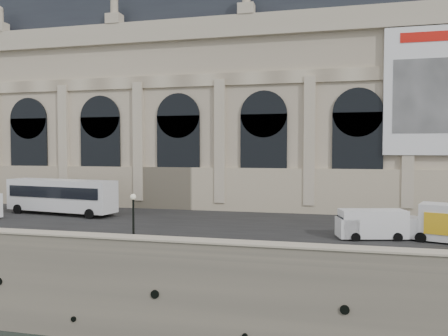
% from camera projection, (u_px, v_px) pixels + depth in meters
% --- Properties ---
extents(quay, '(160.00, 70.00, 6.00)m').
position_uv_depth(quay, '(235.00, 219.00, 63.11)').
color(quay, gray).
rests_on(quay, ground).
extents(street, '(160.00, 24.00, 0.06)m').
position_uv_depth(street, '(191.00, 222.00, 42.56)').
color(street, '#2D2D2D').
rests_on(street, quay).
extents(parapet, '(160.00, 1.40, 1.21)m').
position_uv_depth(parapet, '(131.00, 245.00, 29.51)').
color(parapet, gray).
rests_on(parapet, quay).
extents(museum, '(69.00, 18.70, 29.10)m').
position_uv_depth(museum, '(186.00, 101.00, 59.74)').
color(museum, beige).
rests_on(museum, quay).
extents(bus_left, '(13.17, 4.56, 3.81)m').
position_uv_depth(bus_left, '(61.00, 195.00, 47.07)').
color(bus_left, silver).
rests_on(bus_left, quay).
extents(van_c, '(5.56, 3.13, 2.34)m').
position_uv_depth(van_c, '(368.00, 224.00, 34.32)').
color(van_c, white).
rests_on(van_c, quay).
extents(lamp_right, '(0.41, 0.41, 3.98)m').
position_uv_depth(lamp_right, '(133.00, 222.00, 30.54)').
color(lamp_right, black).
rests_on(lamp_right, quay).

